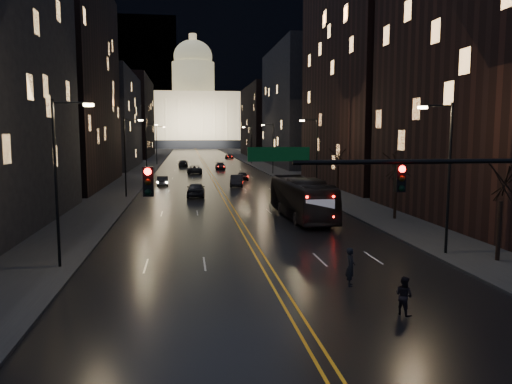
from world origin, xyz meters
name	(u,v)px	position (x,y,z in m)	size (l,w,h in m)	color
ground	(304,331)	(0.00, 0.00, 0.00)	(900.00, 900.00, 0.00)	black
road	(201,158)	(0.00, 130.00, 0.01)	(20.00, 320.00, 0.02)	black
sidewalk_left	(152,158)	(-14.00, 130.00, 0.08)	(8.00, 320.00, 0.16)	black
sidewalk_right	(248,158)	(14.00, 130.00, 0.08)	(8.00, 320.00, 0.16)	black
center_line	(201,158)	(0.00, 130.00, 0.03)	(0.62, 320.00, 0.01)	orange
building_left_mid	(59,83)	(-21.00, 54.00, 14.00)	(12.00, 30.00, 28.00)	black
building_left_far	(105,120)	(-21.00, 92.00, 10.00)	(12.00, 34.00, 20.00)	black
building_left_dist	(130,118)	(-21.00, 140.00, 12.00)	(12.00, 40.00, 24.00)	black
building_right_near	(506,73)	(21.00, 20.00, 12.00)	(12.00, 26.00, 24.00)	black
building_right_tall	(370,47)	(21.00, 50.00, 19.00)	(12.00, 30.00, 38.00)	black
building_right_mid	(301,107)	(21.00, 92.00, 13.00)	(12.00, 34.00, 26.00)	black
building_right_dist	(266,122)	(21.00, 140.00, 11.00)	(12.00, 40.00, 22.00)	black
mountain_ridge	(242,59)	(40.00, 380.00, 65.00)	(520.00, 60.00, 130.00)	black
capitol	(194,115)	(0.00, 250.00, 17.15)	(90.00, 50.00, 58.50)	black
traffic_signal	(461,191)	(5.91, 0.00, 5.10)	(17.29, 0.45, 7.00)	black
streetlamp_right_near	(446,170)	(10.81, 10.00, 5.08)	(2.13, 0.25, 9.00)	black
streetlamp_left_near	(59,175)	(-10.81, 10.00, 5.08)	(2.13, 0.25, 9.00)	black
streetlamp_right_mid	(315,152)	(10.81, 40.00, 5.08)	(2.13, 0.25, 9.00)	black
streetlamp_left_mid	(127,153)	(-10.81, 40.00, 5.08)	(2.13, 0.25, 9.00)	black
streetlamp_right_far	(272,146)	(10.81, 70.00, 5.08)	(2.13, 0.25, 9.00)	black
streetlamp_left_far	(147,146)	(-10.81, 70.00, 5.08)	(2.13, 0.25, 9.00)	black
streetlamp_right_dist	(250,143)	(10.81, 100.00, 5.08)	(2.13, 0.25, 9.00)	black
streetlamp_left_dist	(157,143)	(-10.81, 100.00, 5.08)	(2.13, 0.25, 9.00)	black
tree_right_near	(502,183)	(13.00, 8.00, 4.53)	(2.40, 2.40, 6.65)	black
tree_right_mid	(396,166)	(13.00, 22.00, 4.53)	(2.40, 2.40, 6.65)	black
tree_right_far	(338,157)	(13.00, 38.00, 4.53)	(2.40, 2.40, 6.65)	black
bus	(302,198)	(5.50, 24.10, 1.73)	(2.90, 12.40, 3.45)	black
oncoming_car_a	(196,189)	(-3.20, 39.89, 0.85)	(2.02, 5.01, 1.71)	black
oncoming_car_b	(163,181)	(-7.51, 52.57, 0.70)	(1.48, 4.24, 1.40)	black
oncoming_car_c	(194,170)	(-2.82, 73.17, 0.76)	(2.52, 5.47, 1.52)	black
oncoming_car_d	(183,163)	(-4.94, 92.96, 0.74)	(2.07, 5.10, 1.48)	black
receding_car_a	(237,181)	(2.57, 50.42, 0.80)	(1.69, 4.86, 1.60)	black
receding_car_b	(243,176)	(4.42, 59.51, 0.66)	(1.56, 3.87, 1.32)	black
receding_car_c	(220,166)	(2.50, 82.77, 0.71)	(1.99, 4.91, 1.42)	black
receding_car_d	(229,156)	(8.11, 126.86, 0.67)	(2.21, 4.79, 1.33)	black
pedestrian_a	(351,267)	(3.42, 5.00, 0.93)	(0.68, 0.45, 1.87)	black
pedestrian_b	(404,296)	(4.32, 1.08, 0.79)	(0.77, 0.42, 1.57)	black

